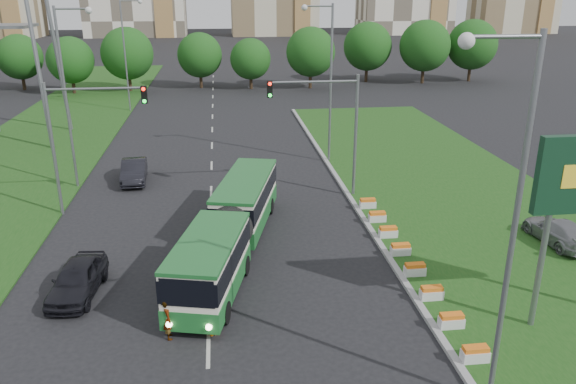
{
  "coord_description": "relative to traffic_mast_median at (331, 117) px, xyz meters",
  "views": [
    {
      "loc": [
        -2.18,
        -24.25,
        12.96
      ],
      "look_at": [
        1.31,
        4.13,
        2.6
      ],
      "focal_mm": 35.0,
      "sensor_mm": 36.0,
      "label": 1
    }
  ],
  "objects": [
    {
      "name": "traffic_mast_median",
      "position": [
        0.0,
        0.0,
        0.0
      ],
      "size": [
        5.76,
        0.32,
        8.0
      ],
      "color": "gray",
      "rests_on": "ground"
    },
    {
      "name": "car_left_near",
      "position": [
        -13.6,
        -11.03,
        -4.58
      ],
      "size": [
        2.24,
        4.69,
        1.55
      ],
      "primitive_type": "imported",
      "rotation": [
        0.0,
        0.0,
        -0.09
      ],
      "color": "black",
      "rests_on": "ground"
    },
    {
      "name": "ground",
      "position": [
        -4.78,
        -10.0,
        -5.35
      ],
      "size": [
        360.0,
        360.0,
        0.0
      ],
      "primitive_type": "plane",
      "color": "black",
      "rests_on": "ground"
    },
    {
      "name": "grass_median",
      "position": [
        8.22,
        -2.0,
        -5.27
      ],
      "size": [
        14.0,
        60.0,
        0.15
      ],
      "primitive_type": "cube",
      "color": "#174413",
      "rests_on": "ground"
    },
    {
      "name": "lane_markings",
      "position": [
        -7.78,
        10.0,
        -5.35
      ],
      "size": [
        0.2,
        100.0,
        0.01
      ],
      "primitive_type": null,
      "color": "#AEAEA7",
      "rests_on": "ground"
    },
    {
      "name": "median_kerb",
      "position": [
        1.27,
        -2.0,
        -5.26
      ],
      "size": [
        0.3,
        60.0,
        0.18
      ],
      "primitive_type": "cube",
      "color": "gray",
      "rests_on": "ground"
    },
    {
      "name": "articulated_bus",
      "position": [
        -6.79,
        -7.78,
        -3.8
      ],
      "size": [
        2.4,
        15.4,
        2.54
      ],
      "rotation": [
        0.0,
        0.0,
        -0.25
      ],
      "color": "silver",
      "rests_on": "ground"
    },
    {
      "name": "car_left_far",
      "position": [
        -13.21,
        4.86,
        -4.58
      ],
      "size": [
        1.96,
        4.79,
        1.54
      ],
      "primitive_type": "imported",
      "rotation": [
        0.0,
        0.0,
        0.07
      ],
      "color": "black",
      "rests_on": "ground"
    },
    {
      "name": "flower_planters",
      "position": [
        1.92,
        -10.3,
        -4.9
      ],
      "size": [
        1.1,
        15.9,
        0.6
      ],
      "primitive_type": null,
      "color": "silver",
      "rests_on": "grass_median"
    },
    {
      "name": "car_median",
      "position": [
        10.7,
        -8.85,
        -4.53
      ],
      "size": [
        2.26,
        4.74,
        1.33
      ],
      "primitive_type": "imported",
      "rotation": [
        0.0,
        0.0,
        3.23
      ],
      "color": "gray",
      "rests_on": "grass_median"
    },
    {
      "name": "street_lamps",
      "position": [
        -7.78,
        0.0,
        0.65
      ],
      "size": [
        36.0,
        60.0,
        12.0
      ],
      "primitive_type": null,
      "color": "gray",
      "rests_on": "ground"
    },
    {
      "name": "left_verge",
      "position": [
        -22.78,
        15.0,
        -5.3
      ],
      "size": [
        12.0,
        110.0,
        0.1
      ],
      "primitive_type": "cube",
      "color": "#174413",
      "rests_on": "ground"
    },
    {
      "name": "pedestrian",
      "position": [
        -9.31,
        -14.95,
        -4.5
      ],
      "size": [
        0.51,
        0.68,
        1.71
      ],
      "primitive_type": "imported",
      "rotation": [
        0.0,
        0.0,
        1.74
      ],
      "color": "gray",
      "rests_on": "ground"
    },
    {
      "name": "shopping_trolley",
      "position": [
        -7.57,
        -14.88,
        -5.05
      ],
      "size": [
        0.35,
        0.37,
        0.6
      ],
      "rotation": [
        0.0,
        0.0,
        0.41
      ],
      "color": "orange",
      "rests_on": "ground"
    },
    {
      "name": "traffic_mast_left",
      "position": [
        -15.16,
        -1.0,
        0.0
      ],
      "size": [
        5.76,
        0.32,
        8.0
      ],
      "color": "gray",
      "rests_on": "ground"
    },
    {
      "name": "tree_line",
      "position": [
        5.22,
        45.0,
        -0.85
      ],
      "size": [
        120.0,
        8.0,
        9.0
      ],
      "primitive_type": null,
      "color": "#134914",
      "rests_on": "ground"
    }
  ]
}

